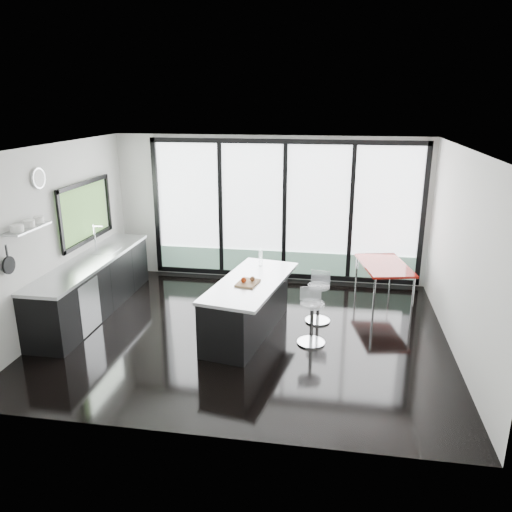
% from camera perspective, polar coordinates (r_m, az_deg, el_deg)
% --- Properties ---
extents(floor, '(6.00, 5.00, 0.00)m').
position_cam_1_polar(floor, '(7.76, -1.10, -8.75)').
color(floor, black).
rests_on(floor, ground).
extents(ceiling, '(6.00, 5.00, 0.00)m').
position_cam_1_polar(ceiling, '(6.99, -1.24, 12.30)').
color(ceiling, white).
rests_on(ceiling, wall_back).
extents(wall_back, '(6.00, 0.09, 2.80)m').
position_cam_1_polar(wall_back, '(9.61, 3.11, 4.47)').
color(wall_back, silver).
rests_on(wall_back, ground).
extents(wall_front, '(6.00, 0.00, 2.80)m').
position_cam_1_polar(wall_front, '(4.97, -6.43, -6.80)').
color(wall_front, silver).
rests_on(wall_front, ground).
extents(wall_left, '(0.26, 5.00, 2.80)m').
position_cam_1_polar(wall_left, '(8.50, -20.99, 3.60)').
color(wall_left, silver).
rests_on(wall_left, ground).
extents(wall_right, '(0.00, 5.00, 2.80)m').
position_cam_1_polar(wall_right, '(7.35, 22.51, 0.06)').
color(wall_right, silver).
rests_on(wall_right, ground).
extents(counter_cabinets, '(0.69, 3.24, 1.36)m').
position_cam_1_polar(counter_cabinets, '(8.77, -18.10, -3.20)').
color(counter_cabinets, black).
rests_on(counter_cabinets, floor).
extents(island, '(1.25, 2.22, 1.11)m').
position_cam_1_polar(island, '(7.60, -1.05, -5.73)').
color(island, black).
rests_on(island, floor).
extents(bar_stool_near, '(0.50, 0.50, 0.65)m').
position_cam_1_polar(bar_stool_near, '(7.35, 6.38, -7.64)').
color(bar_stool_near, silver).
rests_on(bar_stool_near, floor).
extents(bar_stool_far, '(0.45, 0.45, 0.63)m').
position_cam_1_polar(bar_stool_far, '(8.06, 7.11, -5.37)').
color(bar_stool_far, silver).
rests_on(bar_stool_far, floor).
extents(red_table, '(1.00, 1.43, 0.70)m').
position_cam_1_polar(red_table, '(9.04, 14.31, -3.00)').
color(red_table, maroon).
rests_on(red_table, floor).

